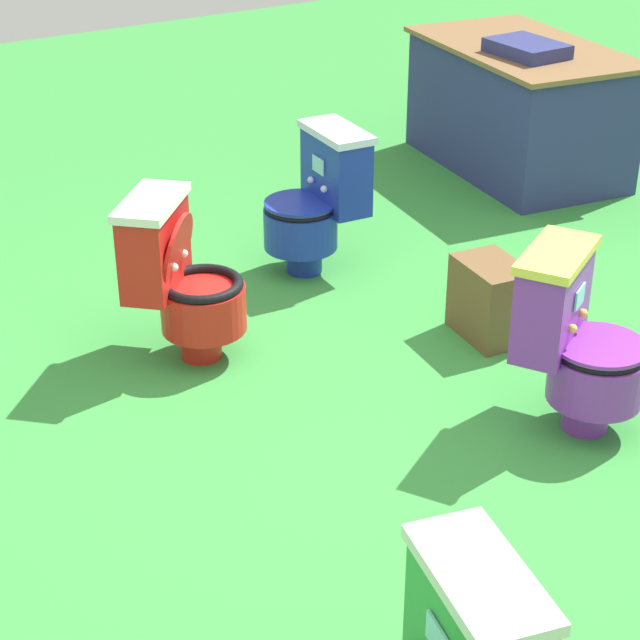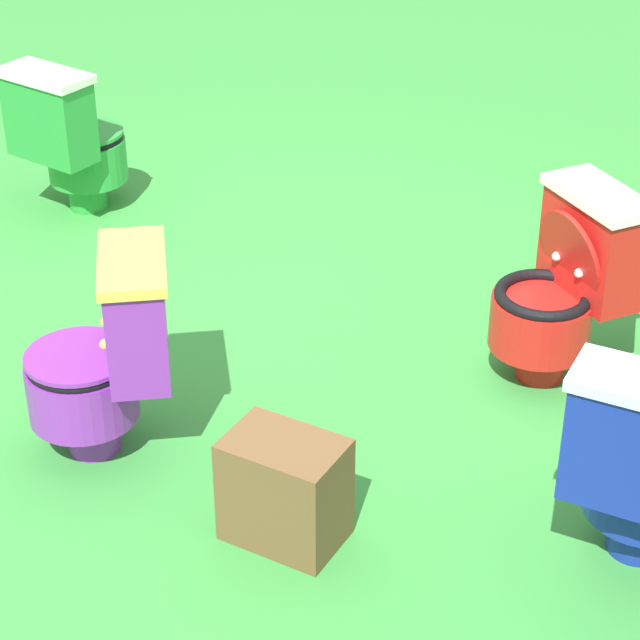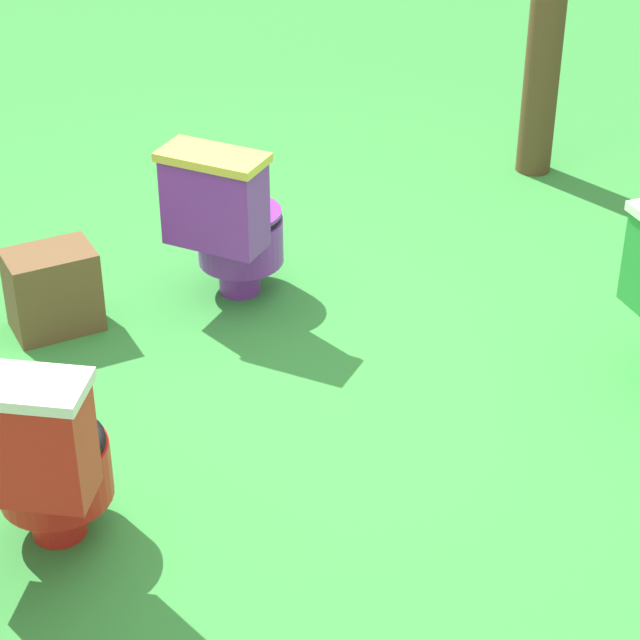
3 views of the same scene
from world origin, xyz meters
The scene contains 5 objects.
ground centered at (0.00, 0.00, 0.00)m, with size 14.00×14.00×0.00m, color green.
toilet_red centered at (-1.11, -0.34, 0.37)m, with size 0.63×0.63×0.73m.
toilet_purple centered at (0.19, 0.69, 0.37)m, with size 0.63×0.59×0.73m.
toilet_green centered at (1.29, -0.86, 0.37)m, with size 0.51×0.57×0.73m.
small_crate centered at (-0.54, 0.90, 0.18)m, with size 0.36×0.24×0.36m, color brown.
Camera 2 is at (-1.72, 3.57, 2.53)m, focal length 68.36 mm.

